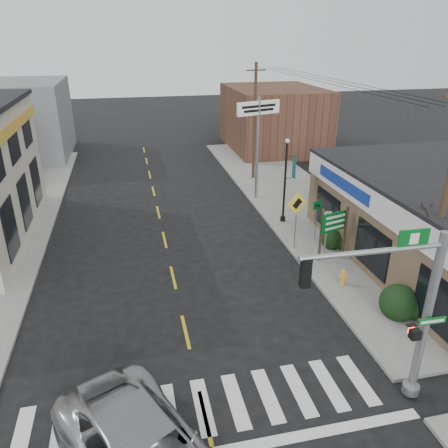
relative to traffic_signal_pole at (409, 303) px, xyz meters
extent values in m
plane|color=black|center=(-5.55, 0.54, -3.40)|extent=(140.00, 140.00, 0.00)
cube|color=slate|center=(3.45, 13.54, -3.34)|extent=(6.00, 38.00, 0.13)
cube|color=gold|center=(-5.55, 8.54, -3.40)|extent=(0.12, 56.00, 0.01)
cube|color=silver|center=(-5.55, 0.94, -3.40)|extent=(11.00, 2.20, 0.01)
cube|color=brown|center=(6.45, 30.54, -0.60)|extent=(8.00, 10.00, 5.60)
cube|color=slate|center=(-16.55, 32.54, -0.20)|extent=(9.00, 10.00, 6.40)
cylinder|color=gray|center=(0.65, 0.00, -0.61)|extent=(0.25, 0.25, 5.32)
cylinder|color=gray|center=(-1.30, 0.00, 1.70)|extent=(3.90, 0.14, 0.14)
cube|color=black|center=(-3.05, 0.00, 1.30)|extent=(0.25, 0.20, 0.80)
cube|color=#06531B|center=(0.65, -0.22, -0.52)|extent=(0.84, 0.04, 0.20)
cube|color=#06531B|center=(-0.24, 0.00, 1.96)|extent=(0.84, 0.05, 0.49)
cube|color=black|center=(0.40, -0.05, -1.10)|extent=(0.28, 0.23, 0.28)
cube|color=#44301F|center=(1.40, 8.40, -1.96)|extent=(0.09, 0.09, 2.63)
cube|color=#44301F|center=(2.62, 8.40, -1.96)|extent=(0.09, 0.09, 2.63)
cube|color=#024809|center=(2.01, 8.34, -1.30)|extent=(1.50, 0.05, 0.94)
cylinder|color=gold|center=(1.52, 6.16, -2.99)|extent=(0.20, 0.20, 0.56)
sphere|color=gold|center=(1.52, 6.16, -2.68)|extent=(0.22, 0.22, 0.22)
cylinder|color=gray|center=(0.75, 9.95, -1.91)|extent=(0.07, 0.07, 2.71)
cube|color=yellow|center=(0.75, 9.92, -0.88)|extent=(1.15, 0.03, 1.15)
cylinder|color=black|center=(1.34, 13.30, -0.97)|extent=(0.12, 0.12, 4.61)
sphere|color=silver|center=(1.34, 13.30, 1.38)|extent=(0.25, 0.25, 0.25)
cube|color=#145659|center=(1.83, 13.30, -0.08)|extent=(0.02, 0.49, 1.24)
cylinder|color=gray|center=(0.95, 17.43, -0.03)|extent=(0.19, 0.19, 6.48)
cube|color=white|center=(0.95, 17.43, 2.52)|extent=(3.05, 0.18, 0.81)
cylinder|color=black|center=(3.70, 3.73, -1.57)|extent=(0.21, 0.21, 3.41)
ellipsoid|color=#193718|center=(2.52, 3.65, -2.73)|extent=(1.44, 1.44, 1.08)
ellipsoid|color=black|center=(2.61, 9.61, -2.87)|extent=(1.07, 1.07, 0.80)
cylinder|color=#442E21|center=(3.40, 3.44, 1.10)|extent=(0.23, 0.23, 8.74)
cylinder|color=#41331C|center=(1.98, 21.65, 0.82)|extent=(0.21, 0.21, 8.18)
cube|color=#41331C|center=(1.98, 21.65, 4.37)|extent=(1.42, 0.09, 0.09)
camera|label=1|loc=(-7.04, -8.57, 6.67)|focal=35.00mm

